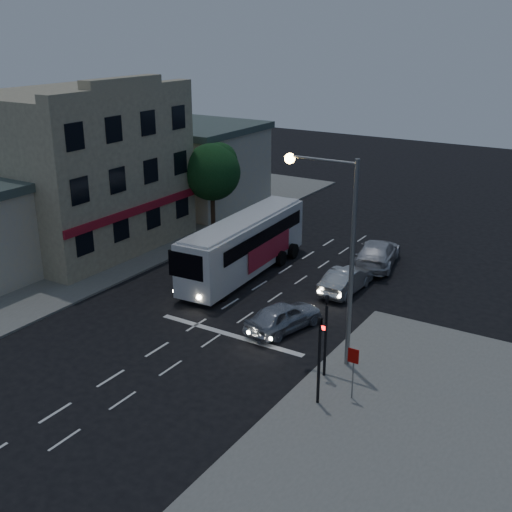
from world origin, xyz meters
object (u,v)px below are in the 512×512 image
Objects in this scene: street_tree at (212,169)px; car_sedan_a at (346,280)px; car_sedan_b at (377,253)px; regulatory_sign at (353,365)px; car_suv at (283,316)px; traffic_signal_side at (320,350)px; tour_bus at (244,244)px; streetlight at (338,239)px; traffic_signal_main at (326,326)px.

car_sedan_a is at bearing -22.34° from street_tree.
regulatory_sign is (4.86, -14.83, 0.80)m from car_sedan_b.
regulatory_sign is at bearing 117.11° from car_sedan_a.
car_suv is 1.04× the size of traffic_signal_side.
car_sedan_b is 2.50× the size of regulatory_sign.
tour_bus is 1.83× the size of street_tree.
car_suv is (5.68, -5.33, -1.14)m from tour_bus.
car_sedan_b is 15.63m from regulatory_sign.
regulatory_sign is at bearing -51.25° from streetlight.
car_sedan_a is 1.04× the size of traffic_signal_main.
tour_bus is 1.26× the size of streetlight.
traffic_signal_main is at bearing -44.99° from tour_bus.
regulatory_sign is 0.24× the size of streetlight.
regulatory_sign reaches higher than car_suv.
streetlight is at bearing 105.70° from traffic_signal_side.
tour_bus reaches higher than regulatory_sign.
traffic_signal_main reaches higher than car_suv.
traffic_signal_side is 0.66× the size of street_tree.
car_suv is 1.00× the size of car_sedan_a.
traffic_signal_side is (0.70, -1.98, 0.00)m from traffic_signal_main.
traffic_signal_side reaches higher than car_sedan_b.
traffic_signal_side is 4.84m from streetlight.
car_sedan_b is 1.34× the size of traffic_signal_side.
car_sedan_a is at bearing 115.45° from regulatory_sign.
car_sedan_b is 0.89× the size of street_tree.
tour_bus is 5.15× the size of regulatory_sign.
traffic_signal_side reaches higher than car_sedan_a.
regulatory_sign is at bearing -30.84° from traffic_signal_main.
tour_bus is 2.76× the size of traffic_signal_side.
traffic_signal_main is 21.38m from street_tree.
street_tree is (-15.55, 12.82, -1.23)m from streetlight.
traffic_signal_side reaches higher than regulatory_sign.
tour_bus reaches higher than car_suv.
traffic_signal_main is 3.61m from streetlight.
regulatory_sign is (11.05, -9.37, -0.27)m from tour_bus.
regulatory_sign reaches higher than car_sedan_a.
streetlight is (-1.96, 2.44, 4.14)m from regulatory_sign.
car_sedan_b is at bearing -78.26° from car_suv.
traffic_signal_main is (3.16, -13.82, 1.62)m from car_sedan_b.
tour_bus is at bearing 142.69° from streetlight.
tour_bus is 12.07m from streetlight.
streetlight is 20.19m from street_tree.
tour_bus is 6.42m from car_sedan_a.
street_tree reaches higher than tour_bus.
car_sedan_b is 13.66m from streetlight.
car_sedan_b is 14.27m from traffic_signal_main.
traffic_signal_side is at bearing 92.30° from car_sedan_b.
street_tree is at bearing 140.49° from streetlight.
regulatory_sign is 0.35× the size of street_tree.
traffic_signal_side is at bearing -136.08° from regulatory_sign.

